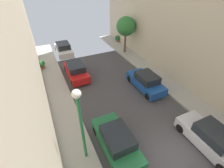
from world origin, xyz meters
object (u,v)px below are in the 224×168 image
(parked_car_left_4, at_px, (76,71))
(parked_car_right_2, at_px, (211,138))
(potted_plant_1, at_px, (117,38))
(parked_car_left_3, at_px, (117,141))
(parked_car_left_5, at_px, (64,49))
(street_tree_1, at_px, (126,26))
(potted_plant_0, at_px, (42,64))
(parked_car_right_3, at_px, (146,82))
(lamp_post, at_px, (80,117))

(parked_car_left_4, xyz_separation_m, parked_car_right_2, (5.40, -11.70, 0.00))
(parked_car_right_2, xyz_separation_m, potted_plant_1, (2.99, 18.70, -0.04))
(potted_plant_1, bearing_deg, parked_car_left_3, -117.11)
(parked_car_left_3, relative_size, parked_car_left_5, 1.00)
(parked_car_left_4, bearing_deg, parked_car_right_2, -65.22)
(parked_car_left_3, height_order, street_tree_1, street_tree_1)
(parked_car_left_4, relative_size, parked_car_left_5, 1.00)
(parked_car_left_4, bearing_deg, potted_plant_0, 134.12)
(parked_car_left_3, bearing_deg, parked_car_left_5, 90.00)
(street_tree_1, xyz_separation_m, potted_plant_0, (-10.59, 0.05, -2.89))
(parked_car_left_5, xyz_separation_m, potted_plant_1, (8.39, 0.73, -0.04))
(parked_car_left_4, xyz_separation_m, potted_plant_0, (-3.06, 3.16, -0.06))
(parked_car_left_5, bearing_deg, parked_car_right_3, -63.94)
(parked_car_left_3, relative_size, potted_plant_1, 4.31)
(parked_car_left_5, relative_size, potted_plant_0, 4.42)
(parked_car_left_3, height_order, parked_car_right_3, same)
(parked_car_right_3, distance_m, potted_plant_1, 12.15)
(parked_car_left_4, bearing_deg, street_tree_1, 22.45)
(potted_plant_0, bearing_deg, parked_car_right_3, -43.14)
(parked_car_right_3, bearing_deg, street_tree_1, 74.89)
(parked_car_right_3, distance_m, lamp_post, 8.93)
(potted_plant_0, distance_m, potted_plant_1, 12.08)
(potted_plant_1, relative_size, lamp_post, 0.20)
(street_tree_1, bearing_deg, parked_car_right_3, -105.11)
(parked_car_left_5, bearing_deg, potted_plant_1, 5.00)
(parked_car_left_4, height_order, potted_plant_0, parked_car_left_4)
(potted_plant_0, height_order, potted_plant_1, potted_plant_1)
(potted_plant_1, bearing_deg, parked_car_left_5, -175.00)
(parked_car_left_5, height_order, parked_car_right_3, same)
(parked_car_right_2, bearing_deg, parked_car_left_4, 114.78)
(parked_car_left_3, height_order, parked_car_right_2, same)
(parked_car_right_3, relative_size, potted_plant_1, 4.31)
(parked_car_left_4, xyz_separation_m, parked_car_left_5, (0.00, 6.27, 0.00))
(parked_car_right_3, xyz_separation_m, potted_plant_1, (2.99, 11.78, -0.04))
(potted_plant_0, bearing_deg, lamp_post, -84.60)
(parked_car_left_3, relative_size, parked_car_left_4, 1.00)
(parked_car_right_3, bearing_deg, potted_plant_1, 75.75)
(street_tree_1, height_order, potted_plant_1, street_tree_1)
(potted_plant_1, bearing_deg, parked_car_left_4, -140.15)
(parked_car_left_4, distance_m, street_tree_1, 8.63)
(parked_car_left_4, bearing_deg, lamp_post, -101.75)
(potted_plant_0, xyz_separation_m, potted_plant_1, (11.45, 3.85, 0.02))
(parked_car_left_4, xyz_separation_m, parked_car_right_3, (5.40, -4.77, 0.00))
(parked_car_right_2, distance_m, parked_car_right_3, 6.92)
(parked_car_right_3, distance_m, street_tree_1, 8.64)
(parked_car_left_4, height_order, parked_car_left_5, same)
(parked_car_right_3, bearing_deg, parked_car_right_2, -90.00)
(parked_car_left_4, height_order, lamp_post, lamp_post)
(parked_car_left_3, bearing_deg, lamp_post, 172.36)
(lamp_post, bearing_deg, potted_plant_0, 95.40)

